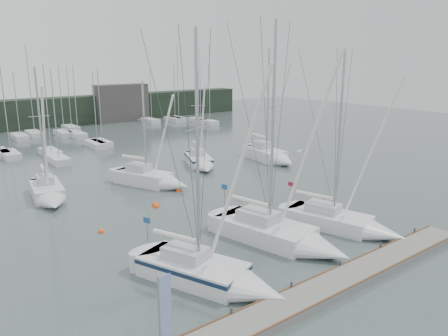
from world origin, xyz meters
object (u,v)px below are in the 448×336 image
object	(u,v)px
dock_banner	(163,313)
sailboat_near_center	(291,239)
sailboat_mid_d	(201,162)
buoy_a	(155,205)
sailboat_mid_b	(49,195)
buoy_c	(101,232)
sailboat_mid_e	(272,157)
buoy_d	(156,207)
buoy_b	(179,191)
sailboat_near_right	(352,225)
sailboat_mid_c	(156,180)
sailboat_near_left	(218,277)

from	to	relation	value
dock_banner	sailboat_near_center	bearing A→B (deg)	18.51
sailboat_mid_d	buoy_a	world-z (taller)	sailboat_mid_d
sailboat_mid_b	buoy_a	xyz separation A→B (m)	(6.72, -6.46, -0.56)
buoy_c	dock_banner	bearing A→B (deg)	-103.22
dock_banner	sailboat_mid_e	bearing A→B (deg)	35.18
sailboat_mid_d	buoy_d	size ratio (longest dim) A/B	19.53
sailboat_mid_d	buoy_c	distance (m)	19.69
buoy_a	buoy_c	xyz separation A→B (m)	(-5.84, -2.78, 0.00)
sailboat_mid_b	sailboat_mid_d	world-z (taller)	sailboat_mid_b
buoy_a	buoy_b	bearing A→B (deg)	30.49
sailboat_near_center	buoy_c	bearing A→B (deg)	119.64
sailboat_near_center	dock_banner	bearing A→B (deg)	-169.00
sailboat_near_right	dock_banner	xyz separation A→B (m)	(-17.79, -4.49, 2.23)
buoy_a	sailboat_mid_c	bearing A→B (deg)	60.68
sailboat_near_right	sailboat_mid_c	xyz separation A→B (m)	(-5.60, 18.49, 0.08)
buoy_d	dock_banner	bearing A→B (deg)	-117.78
sailboat_near_right	buoy_c	distance (m)	17.84
sailboat_mid_c	sailboat_mid_e	world-z (taller)	sailboat_mid_e
sailboat_mid_d	buoy_c	bearing A→B (deg)	-123.44
sailboat_mid_b	buoy_b	world-z (taller)	sailboat_mid_b
buoy_d	sailboat_mid_d	bearing A→B (deg)	39.84
sailboat_mid_b	sailboat_mid_e	xyz separation A→B (m)	(25.28, -1.09, 0.08)
sailboat_near_center	sailboat_near_left	bearing A→B (deg)	177.76
sailboat_near_right	buoy_a	world-z (taller)	sailboat_near_right
buoy_d	buoy_b	bearing A→B (deg)	34.14
buoy_b	buoy_d	bearing A→B (deg)	-145.86
sailboat_near_center	buoy_d	bearing A→B (deg)	92.33
sailboat_mid_e	buoy_a	xyz separation A→B (m)	(-18.56, -5.37, -0.63)
buoy_b	buoy_c	xyz separation A→B (m)	(-9.48, -4.92, 0.00)
buoy_c	dock_banner	size ratio (longest dim) A/B	0.12
sailboat_mid_c	sailboat_near_center	bearing A→B (deg)	-112.19
sailboat_near_right	sailboat_mid_b	distance (m)	25.07
sailboat_near_right	buoy_d	xyz separation A→B (m)	(-8.50, 13.15, -0.50)
sailboat_mid_c	sailboat_mid_e	bearing A→B (deg)	-21.51
buoy_b	sailboat_near_right	bearing A→B (deg)	-73.30
buoy_c	buoy_d	bearing A→B (deg)	22.46
dock_banner	buoy_b	bearing A→B (deg)	52.35
sailboat_near_right	sailboat_mid_b	bearing A→B (deg)	110.95
sailboat_mid_b	sailboat_mid_d	size ratio (longest dim) A/B	1.06
sailboat_near_right	sailboat_mid_c	size ratio (longest dim) A/B	1.26
sailboat_near_left	buoy_b	size ratio (longest dim) A/B	28.03
sailboat_near_left	sailboat_mid_c	bearing A→B (deg)	49.00
sailboat_mid_c	dock_banner	distance (m)	26.10
sailboat_mid_d	buoy_b	world-z (taller)	sailboat_mid_d
buoy_a	dock_banner	bearing A→B (deg)	-117.57
sailboat_near_center	sailboat_near_right	size ratio (longest dim) A/B	1.14
sailboat_mid_d	sailboat_mid_c	bearing A→B (deg)	-133.57
sailboat_near_left	buoy_a	xyz separation A→B (m)	(3.77, 13.90, -0.58)
sailboat_mid_b	dock_banner	bearing A→B (deg)	-87.86
sailboat_near_center	sailboat_mid_c	bearing A→B (deg)	78.71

